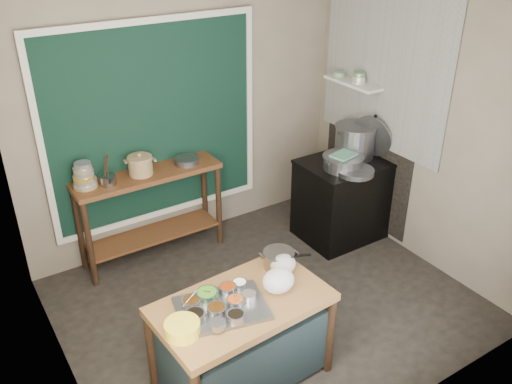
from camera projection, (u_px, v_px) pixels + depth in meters
floor at (267, 303)px, 4.99m from camera, size 3.50×3.00×0.02m
back_wall at (185, 111)px, 5.45m from camera, size 3.50×0.02×2.80m
left_wall at (42, 227)px, 3.49m from camera, size 0.02×3.00×2.80m
right_wall at (422, 123)px, 5.17m from camera, size 0.02×3.00×2.80m
curtain_panel at (155, 124)px, 5.28m from camera, size 2.10×0.02×1.90m
curtain_frame at (155, 124)px, 5.27m from camera, size 2.22×0.03×2.02m
tile_panel at (384, 64)px, 5.35m from camera, size 0.02×1.70×1.70m
soot_patch at (366, 165)px, 5.97m from camera, size 0.01×1.30×1.30m
wall_shelf at (353, 83)px, 5.64m from camera, size 0.22×0.70×0.03m
prep_table at (242, 341)px, 4.02m from camera, size 1.29×0.80×0.75m
back_counter at (152, 215)px, 5.45m from camera, size 1.45×0.40×0.95m
stove_block at (343, 200)px, 5.84m from camera, size 0.90×0.68×0.85m
stove_top at (346, 163)px, 5.63m from camera, size 0.92×0.69×0.03m
condiment_tray at (222, 308)px, 3.75m from camera, size 0.70×0.57×0.03m
condiment_bowls at (217, 303)px, 3.74m from camera, size 0.56×0.44×0.06m
yellow_basin at (182, 328)px, 3.53m from camera, size 0.29×0.29×0.09m
saucepan at (279, 259)px, 4.18m from camera, size 0.33×0.33×0.14m
plastic_bag_a at (278, 281)px, 3.90m from camera, size 0.27×0.24×0.18m
plastic_bag_b at (283, 264)px, 4.11m from camera, size 0.21×0.18×0.15m
bowl_stack at (84, 176)px, 4.92m from camera, size 0.22×0.22×0.24m
utensil_cup at (108, 180)px, 4.99m from camera, size 0.19×0.19×0.09m
ceramic_crock at (140, 166)px, 5.16m from camera, size 0.33×0.33×0.17m
wide_bowl at (187, 161)px, 5.41m from camera, size 0.27×0.27×0.06m
stock_pot at (355, 141)px, 5.66m from camera, size 0.45×0.45×0.35m
pot_lid at (372, 136)px, 5.64m from camera, size 0.23×0.48×0.46m
steamer at (343, 162)px, 5.45m from camera, size 0.45×0.45×0.14m
green_cloth at (344, 155)px, 5.41m from camera, size 0.28×0.23×0.02m
shallow_pan at (355, 171)px, 5.36m from camera, size 0.49×0.49×0.05m
shelf_bowl_stack at (359, 78)px, 5.55m from camera, size 0.14×0.14×0.11m
shelf_bowl_green at (339, 74)px, 5.79m from camera, size 0.14×0.14×0.04m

